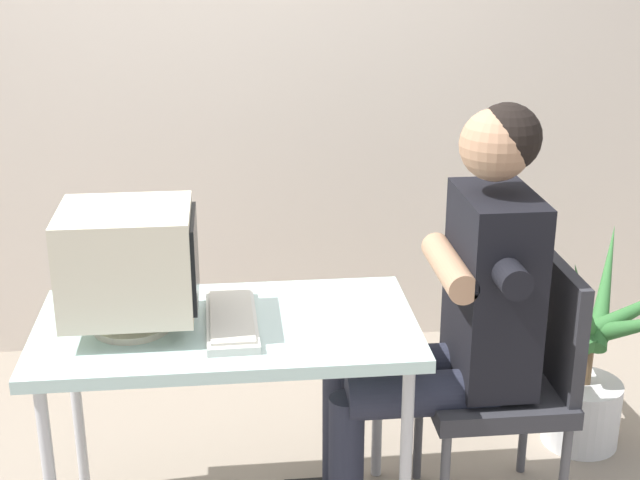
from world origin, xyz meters
TOP-DOWN VIEW (x-y plane):
  - wall_back at (0.30, 1.40)m, footprint 8.00×0.10m
  - desk at (0.00, 0.00)m, footprint 1.13×0.61m
  - crt_monitor at (-0.27, -0.01)m, footprint 0.38×0.32m
  - keyboard at (0.02, -0.01)m, footprint 0.16×0.42m
  - office_chair at (0.89, 0.02)m, footprint 0.44×0.44m
  - person_seated at (0.70, 0.02)m, footprint 0.75×0.57m
  - potted_plant at (1.30, 0.38)m, footprint 0.88×0.81m

SIDE VIEW (x-z plane):
  - potted_plant at x=1.30m, z-range -0.08..0.79m
  - office_chair at x=0.89m, z-range 0.07..0.92m
  - desk at x=0.00m, z-range 0.30..1.03m
  - keyboard at x=0.02m, z-range 0.73..0.76m
  - person_seated at x=0.70m, z-range 0.06..1.43m
  - crt_monitor at x=-0.27m, z-range 0.75..1.12m
  - wall_back at x=0.30m, z-range 0.00..3.00m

